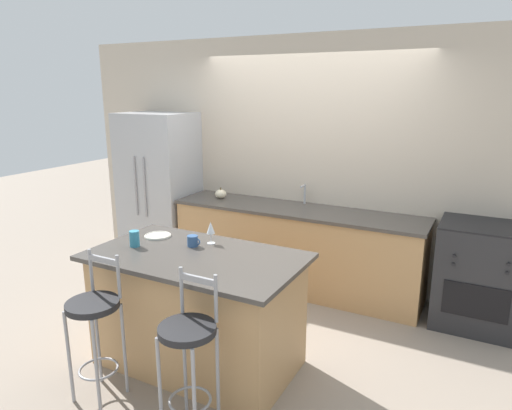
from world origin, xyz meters
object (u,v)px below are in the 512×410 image
object	(u,v)px
refrigerator	(160,189)
bar_stool_near	(95,321)
bar_stool_far	(189,347)
coffee_mug	(193,241)
dinner_plate	(158,236)
oven_range	(479,276)
tumbler_cup	(134,239)
wine_glass	(211,228)
pumpkin_decoration	(221,194)

from	to	relation	value
refrigerator	bar_stool_near	world-z (taller)	refrigerator
bar_stool_far	coffee_mug	bearing A→B (deg)	123.06
refrigerator	coffee_mug	xyz separation A→B (m)	(1.59, -1.54, 0.04)
bar_stool_near	dinner_plate	bearing A→B (deg)	99.71
refrigerator	oven_range	size ratio (longest dim) A/B	1.91
tumbler_cup	oven_range	bearing A→B (deg)	35.94
coffee_mug	tumbler_cup	size ratio (longest dim) A/B	0.91
refrigerator	dinner_plate	distance (m)	1.89
refrigerator	wine_glass	distance (m)	2.20
bar_stool_near	coffee_mug	distance (m)	0.93
wine_glass	pumpkin_decoration	xyz separation A→B (m)	(-0.81, 1.44, -0.10)
oven_range	tumbler_cup	distance (m)	3.07
oven_range	bar_stool_far	world-z (taller)	bar_stool_far
coffee_mug	bar_stool_far	bearing A→B (deg)	-56.94
oven_range	dinner_plate	distance (m)	2.91
bar_stool_near	pumpkin_decoration	world-z (taller)	bar_stool_near
dinner_plate	pumpkin_decoration	distance (m)	1.54
refrigerator	pumpkin_decoration	world-z (taller)	refrigerator
bar_stool_far	refrigerator	bearing A→B (deg)	132.16
bar_stool_far	pumpkin_decoration	distance (m)	2.68
bar_stool_near	wine_glass	xyz separation A→B (m)	(0.35, 0.94, 0.46)
bar_stool_far	wine_glass	size ratio (longest dim) A/B	5.83
wine_glass	bar_stool_far	bearing A→B (deg)	-65.20
refrigerator	wine_glass	xyz separation A→B (m)	(1.68, -1.41, 0.12)
wine_glass	coffee_mug	distance (m)	0.18
refrigerator	bar_stool_far	xyz separation A→B (m)	(2.10, -2.32, -0.33)
oven_range	coffee_mug	xyz separation A→B (m)	(-2.04, -1.56, 0.48)
bar_stool_near	coffee_mug	bearing A→B (deg)	72.47
bar_stool_far	coffee_mug	xyz separation A→B (m)	(-0.51, 0.78, 0.37)
bar_stool_far	pumpkin_decoration	size ratio (longest dim) A/B	8.01
pumpkin_decoration	oven_range	bearing A→B (deg)	-0.19
coffee_mug	pumpkin_decoration	distance (m)	1.73
bar_stool_near	tumbler_cup	size ratio (longest dim) A/B	8.25
coffee_mug	refrigerator	bearing A→B (deg)	135.99
tumbler_cup	coffee_mug	bearing A→B (deg)	28.06
dinner_plate	coffee_mug	xyz separation A→B (m)	(0.41, -0.06, 0.03)
oven_range	bar_stool_far	distance (m)	2.80
oven_range	wine_glass	xyz separation A→B (m)	(-1.95, -1.43, 0.56)
bar_stool_far	dinner_plate	distance (m)	1.29
coffee_mug	oven_range	bearing A→B (deg)	37.35
coffee_mug	pumpkin_decoration	size ratio (longest dim) A/B	0.88
bar_stool_near	wine_glass	bearing A→B (deg)	69.70
dinner_plate	tumbler_cup	world-z (taller)	tumbler_cup
coffee_mug	tumbler_cup	bearing A→B (deg)	-151.94
refrigerator	tumbler_cup	xyz separation A→B (m)	(1.18, -1.75, 0.06)
bar_stool_near	tumbler_cup	xyz separation A→B (m)	(-0.15, 0.60, 0.39)
wine_glass	pumpkin_decoration	size ratio (longest dim) A/B	1.37
refrigerator	oven_range	distance (m)	3.66
dinner_plate	pumpkin_decoration	xyz separation A→B (m)	(-0.31, 1.51, 0.02)
oven_range	dinner_plate	world-z (taller)	oven_range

